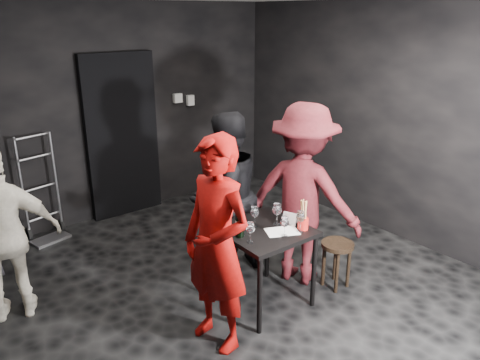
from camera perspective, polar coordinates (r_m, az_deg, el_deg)
floor at (r=4.67m, az=-0.18°, el=-13.32°), size 4.50×5.00×0.02m
wall_back at (r=6.20m, az=-14.63°, el=7.97°), size 4.50×0.04×2.70m
wall_right at (r=5.71m, az=18.08°, el=6.66°), size 0.04×5.00×2.70m
doorway at (r=6.21m, az=-14.17°, el=5.18°), size 0.95×0.10×2.10m
wallbox_upper at (r=6.52m, az=-7.61°, el=9.86°), size 0.12×0.06×0.12m
wallbox_lower at (r=6.63m, az=-6.09°, el=9.65°), size 0.10×0.06×0.14m
hand_truck at (r=6.01m, az=-22.59°, el=-4.58°), size 0.42×0.35×1.26m
tasting_table at (r=4.19m, az=2.98°, el=-7.16°), size 0.72×0.72×0.75m
stool at (r=4.65m, az=11.74°, el=-8.68°), size 0.31×0.31×0.47m
server_red at (r=3.55m, az=-2.89°, el=-5.96°), size 0.59×0.80×2.01m
woman_black at (r=4.58m, az=-1.82°, el=-0.81°), size 0.96×0.59×1.88m
man_maroon at (r=4.48m, az=7.80°, el=0.17°), size 1.13×1.51×2.12m
bystander_cream at (r=4.42m, az=-26.87°, el=-5.84°), size 1.03×0.72×1.60m
tasting_mat at (r=4.11m, az=5.15°, el=-6.26°), size 0.33×0.29×0.00m
wine_glass_a at (r=3.87m, az=1.27°, el=-6.30°), size 0.10×0.10×0.20m
wine_glass_b at (r=3.99m, az=0.25°, el=-5.58°), size 0.09×0.09×0.18m
wine_glass_c at (r=4.14m, az=1.81°, el=-4.38°), size 0.10×0.10×0.21m
wine_glass_d at (r=3.99m, az=5.46°, el=-5.54°), size 0.09×0.09×0.20m
wine_glass_e at (r=4.08m, az=7.38°, el=-4.91°), size 0.09×0.09×0.21m
wine_glass_f at (r=4.19m, az=4.54°, el=-4.05°), size 0.11×0.11×0.22m
wine_bottle at (r=3.96m, az=-0.05°, el=-5.39°), size 0.07×0.07×0.30m
breadstick_cup at (r=4.12m, az=7.73°, el=-4.28°), size 0.09×0.09×0.29m
reserved_card at (r=4.24m, az=6.07°, el=-4.68°), size 0.12×0.16×0.11m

